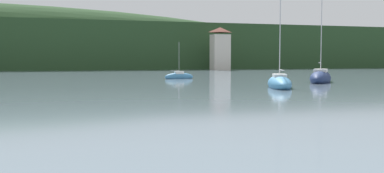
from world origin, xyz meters
The scene contains 4 objects.
shore_building_eastcentral centered at (31.30, 123.94, 5.07)m, with size 4.41×3.73×10.41m.
sailboat_far_1 centered at (13.46, 62.16, 0.41)m, with size 5.06×8.27×9.08m.
sailboat_far_2 centered at (9.12, 82.88, 0.31)m, with size 4.37×1.73×5.48m.
sailboat_far_6 centered at (22.73, 68.98, 0.51)m, with size 6.98×7.86×12.94m.
Camera 1 is at (-7.77, 23.80, 2.86)m, focal length 41.02 mm.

